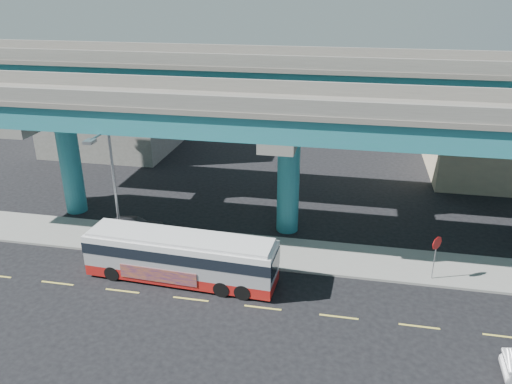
% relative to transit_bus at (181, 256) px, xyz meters
% --- Properties ---
extents(ground, '(120.00, 120.00, 0.00)m').
position_rel_transit_bus_xyz_m(ground, '(5.10, -1.51, -1.56)').
color(ground, black).
rests_on(ground, ground).
extents(sidewalk, '(70.00, 4.00, 0.15)m').
position_rel_transit_bus_xyz_m(sidewalk, '(5.10, 3.99, -1.48)').
color(sidewalk, gray).
rests_on(sidewalk, ground).
extents(lane_markings, '(58.00, 0.12, 0.01)m').
position_rel_transit_bus_xyz_m(lane_markings, '(5.10, -1.81, -1.55)').
color(lane_markings, '#D8C64C').
rests_on(lane_markings, ground).
extents(viaduct, '(52.00, 12.40, 11.70)m').
position_rel_transit_bus_xyz_m(viaduct, '(5.10, 7.60, 7.58)').
color(viaduct, '#217D7A').
rests_on(viaduct, ground).
extents(building_concrete, '(12.00, 10.00, 9.00)m').
position_rel_transit_bus_xyz_m(building_concrete, '(-14.90, 22.49, 2.94)').
color(building_concrete, gray).
rests_on(building_concrete, ground).
extents(transit_bus, '(11.21, 2.95, 2.85)m').
position_rel_transit_bus_xyz_m(transit_bus, '(0.00, 0.00, 0.00)').
color(transit_bus, '#9E1613').
rests_on(transit_bus, ground).
extents(parked_car, '(3.48, 4.91, 1.43)m').
position_rel_transit_bus_xyz_m(parked_car, '(-4.88, 4.19, -0.70)').
color(parked_car, '#2C2D31').
rests_on(parked_car, sidewalk).
extents(street_lamp, '(0.50, 2.61, 8.08)m').
position_rel_transit_bus_xyz_m(street_lamp, '(-4.92, 1.92, 3.82)').
color(street_lamp, gray).
rests_on(street_lamp, sidewalk).
extents(stop_sign, '(0.58, 0.62, 2.73)m').
position_rel_transit_bus_xyz_m(stop_sign, '(14.19, 2.67, 0.57)').
color(stop_sign, gray).
rests_on(stop_sign, sidewalk).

